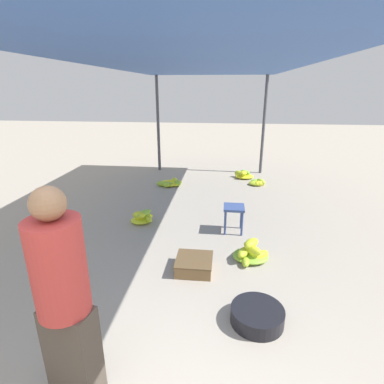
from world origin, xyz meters
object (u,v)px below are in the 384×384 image
(vendor_foreground, at_px, (64,299))
(banana_pile_left_0, at_px, (142,217))
(banana_pile_left_1, at_px, (171,183))
(banana_pile_right_2, at_px, (243,175))
(banana_pile_right_0, at_px, (258,182))
(banana_pile_right_1, at_px, (251,253))
(basin_black, at_px, (257,315))
(stool, at_px, (234,212))
(crate_near, at_px, (194,264))

(vendor_foreground, height_order, banana_pile_left_0, vendor_foreground)
(banana_pile_left_1, xyz_separation_m, banana_pile_right_2, (1.82, 0.85, 0.03))
(banana_pile_left_0, bearing_deg, banana_pile_right_2, 57.92)
(banana_pile_left_1, relative_size, banana_pile_right_2, 1.23)
(banana_pile_right_0, bearing_deg, banana_pile_left_0, -132.29)
(banana_pile_left_1, height_order, banana_pile_right_1, banana_pile_right_1)
(banana_pile_left_1, bearing_deg, vendor_foreground, -87.61)
(banana_pile_left_0, distance_m, banana_pile_right_1, 2.10)
(basin_black, height_order, banana_pile_left_1, banana_pile_left_1)
(banana_pile_left_0, height_order, banana_pile_right_2, banana_pile_left_0)
(stool, xyz_separation_m, banana_pile_right_2, (0.33, 3.23, -0.27))
(vendor_foreground, xyz_separation_m, banana_pile_left_0, (-0.33, 3.14, -0.78))
(banana_pile_left_1, xyz_separation_m, crate_near, (0.96, -3.59, 0.02))
(stool, height_order, banana_pile_left_1, stool)
(vendor_foreground, height_order, banana_pile_left_1, vendor_foreground)
(vendor_foreground, bearing_deg, crate_near, 67.53)
(basin_black, relative_size, banana_pile_right_2, 1.02)
(vendor_foreground, distance_m, banana_pile_right_2, 6.47)
(stool, relative_size, banana_pile_left_0, 1.01)
(banana_pile_right_0, relative_size, banana_pile_right_2, 0.81)
(banana_pile_right_2, bearing_deg, banana_pile_left_1, -154.94)
(basin_black, relative_size, banana_pile_right_1, 1.02)
(banana_pile_left_0, distance_m, banana_pile_left_1, 2.23)
(banana_pile_right_1, bearing_deg, banana_pile_right_0, 82.96)
(banana_pile_right_0, xyz_separation_m, crate_near, (-1.20, -3.86, 0.02))
(vendor_foreground, relative_size, banana_pile_right_0, 3.94)
(vendor_foreground, height_order, crate_near, vendor_foreground)
(basin_black, height_order, banana_pile_left_0, banana_pile_left_0)
(banana_pile_right_0, relative_size, banana_pile_right_1, 0.82)
(vendor_foreground, height_order, banana_pile_right_2, vendor_foreground)
(vendor_foreground, relative_size, crate_near, 3.60)
(crate_near, bearing_deg, banana_pile_left_1, 105.01)
(crate_near, bearing_deg, banana_pile_right_0, 72.65)
(banana_pile_right_2, bearing_deg, basin_black, -91.28)
(vendor_foreground, bearing_deg, banana_pile_left_1, 92.39)
(basin_black, distance_m, banana_pile_right_2, 5.30)
(banana_pile_left_1, height_order, banana_pile_right_2, banana_pile_right_2)
(vendor_foreground, height_order, banana_pile_right_0, vendor_foreground)
(banana_pile_right_0, height_order, banana_pile_right_1, banana_pile_right_1)
(stool, distance_m, banana_pile_right_0, 2.75)
(stool, xyz_separation_m, crate_near, (-0.54, -1.21, -0.27))
(stool, height_order, banana_pile_right_1, stool)
(banana_pile_left_1, bearing_deg, stool, -57.79)
(banana_pile_right_2, bearing_deg, stool, -95.78)
(vendor_foreground, bearing_deg, stool, 66.96)
(vendor_foreground, xyz_separation_m, banana_pile_left_1, (-0.22, 5.37, -0.84))
(banana_pile_left_1, bearing_deg, crate_near, -74.99)
(basin_black, bearing_deg, stool, 95.75)
(banana_pile_right_0, bearing_deg, basin_black, -95.58)
(stool, relative_size, banana_pile_right_2, 0.84)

